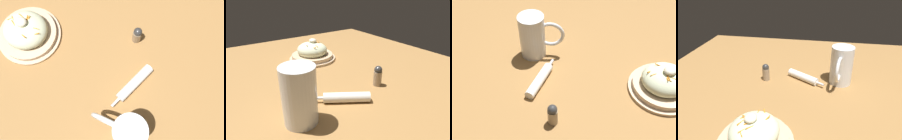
{
  "view_description": "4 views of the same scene",
  "coord_description": "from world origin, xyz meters",
  "views": [
    {
      "loc": [
        -0.12,
        0.17,
        0.77
      ],
      "look_at": [
        -0.07,
        -0.02,
        0.07
      ],
      "focal_mm": 36.47,
      "sensor_mm": 36.0,
      "label": 1
    },
    {
      "loc": [
        -0.59,
        0.32,
        0.36
      ],
      "look_at": [
        -0.07,
        -0.03,
        0.08
      ],
      "focal_mm": 31.39,
      "sensor_mm": 36.0,
      "label": 2
    },
    {
      "loc": [
        -0.16,
        -0.66,
        0.7
      ],
      "look_at": [
        -0.07,
        -0.03,
        0.07
      ],
      "focal_mm": 43.67,
      "sensor_mm": 36.0,
      "label": 3
    },
    {
      "loc": [
        0.7,
        0.08,
        0.48
      ],
      "look_at": [
        -0.07,
        -0.06,
        0.09
      ],
      "focal_mm": 34.48,
      "sensor_mm": 36.0,
      "label": 4
    }
  ],
  "objects": [
    {
      "name": "salt_shaker",
      "position": [
        -0.13,
        -0.18,
        0.04
      ],
      "size": [
        0.03,
        0.03,
        0.08
      ],
      "color": "gray",
      "rests_on": "ground_plane"
    },
    {
      "name": "beer_mug",
      "position": [
        -0.16,
        0.15,
        0.08
      ],
      "size": [
        0.17,
        0.1,
        0.17
      ],
      "color": "white",
      "rests_on": "ground_plane"
    },
    {
      "name": "ground_plane",
      "position": [
        0.0,
        0.0,
        0.0
      ],
      "size": [
        1.43,
        1.43,
        0.0
      ],
      "primitive_type": "plane",
      "color": "#9E703D"
    },
    {
      "name": "salad_plate",
      "position": [
        0.26,
        -0.1,
        0.04
      ],
      "size": [
        0.23,
        0.23,
        0.11
      ],
      "color": "#D1B28E",
      "rests_on": "ground_plane"
    },
    {
      "name": "napkin_roll",
      "position": [
        -0.15,
        -0.01,
        0.02
      ],
      "size": [
        0.12,
        0.17,
        0.03
      ],
      "color": "white",
      "rests_on": "ground_plane"
    }
  ]
}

